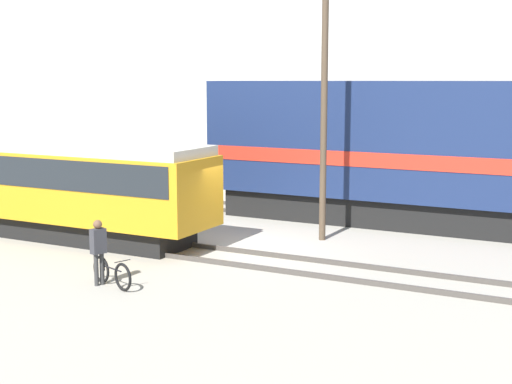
# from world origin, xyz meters

# --- Properties ---
(ground_plane) EXTENTS (120.00, 120.00, 0.00)m
(ground_plane) POSITION_xyz_m (0.00, 0.00, 0.00)
(ground_plane) COLOR #9E998C
(track_near) EXTENTS (60.00, 1.51, 0.14)m
(track_near) POSITION_xyz_m (0.00, -1.33, 0.07)
(track_near) COLOR #47423D
(track_near) RESTS_ON ground
(track_far) EXTENTS (60.00, 1.51, 0.14)m
(track_far) POSITION_xyz_m (0.00, 5.61, 0.07)
(track_far) COLOR #47423D
(track_far) RESTS_ON ground
(building_backdrop) EXTENTS (44.80, 6.00, 9.16)m
(building_backdrop) POSITION_xyz_m (0.00, 12.24, 4.58)
(building_backdrop) COLOR beige
(building_backdrop) RESTS_ON ground
(freight_locomotive) EXTENTS (16.05, 3.04, 5.58)m
(freight_locomotive) POSITION_xyz_m (4.38, 5.61, 2.62)
(freight_locomotive) COLOR black
(freight_locomotive) RESTS_ON ground
(streetcar) EXTENTS (12.99, 2.54, 3.09)m
(streetcar) POSITION_xyz_m (-7.17, -1.33, 1.77)
(streetcar) COLOR black
(streetcar) RESTS_ON ground
(bicycle) EXTENTS (1.59, 0.67, 0.75)m
(bicycle) POSITION_xyz_m (-0.96, -5.06, 0.35)
(bicycle) COLOR black
(bicycle) RESTS_ON ground
(person) EXTENTS (0.33, 0.41, 1.64)m
(person) POSITION_xyz_m (-1.33, -5.08, 0.99)
(person) COLOR #333333
(person) RESTS_ON ground
(utility_pole_left) EXTENTS (0.21, 0.21, 7.88)m
(utility_pole_left) POSITION_xyz_m (1.64, 2.14, 3.94)
(utility_pole_left) COLOR #4C3D2D
(utility_pole_left) RESTS_ON ground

